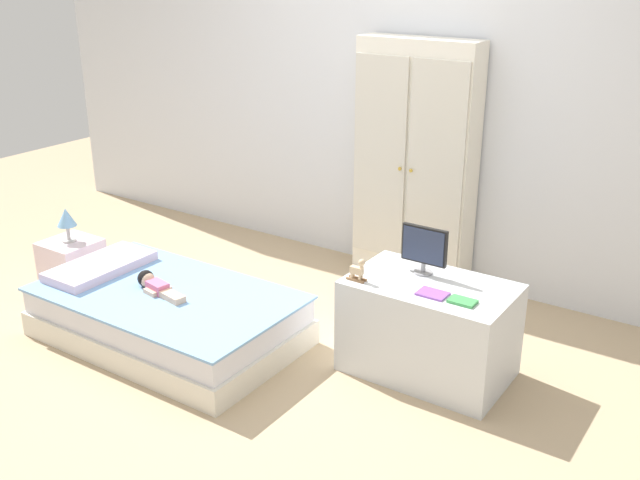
# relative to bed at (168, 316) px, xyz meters

# --- Properties ---
(ground_plane) EXTENTS (10.00, 10.00, 0.02)m
(ground_plane) POSITION_rel_bed_xyz_m (0.55, 0.14, -0.16)
(ground_plane) COLOR tan
(back_wall) EXTENTS (6.40, 0.05, 2.70)m
(back_wall) POSITION_rel_bed_xyz_m (0.55, 1.71, 1.20)
(back_wall) COLOR silver
(back_wall) RESTS_ON ground_plane
(bed) EXTENTS (1.50, 0.89, 0.30)m
(bed) POSITION_rel_bed_xyz_m (0.00, 0.00, 0.00)
(bed) COLOR silver
(bed) RESTS_ON ground_plane
(pillow) EXTENTS (0.32, 0.64, 0.05)m
(pillow) POSITION_rel_bed_xyz_m (-0.55, -0.00, 0.18)
(pillow) COLOR silver
(pillow) RESTS_ON bed
(doll) EXTENTS (0.39, 0.15, 0.10)m
(doll) POSITION_rel_bed_xyz_m (-0.08, -0.02, 0.19)
(doll) COLOR #D6668E
(doll) RESTS_ON bed
(nightstand) EXTENTS (0.33, 0.33, 0.34)m
(nightstand) POSITION_rel_bed_xyz_m (-1.01, 0.14, 0.02)
(nightstand) COLOR silver
(nightstand) RESTS_ON ground_plane
(table_lamp) EXTENTS (0.12, 0.12, 0.23)m
(table_lamp) POSITION_rel_bed_xyz_m (-1.01, 0.14, 0.35)
(table_lamp) COLOR #B7B2AD
(table_lamp) RESTS_ON nightstand
(wardrobe) EXTENTS (0.80, 0.26, 1.62)m
(wardrobe) POSITION_rel_bed_xyz_m (0.76, 1.55, 0.66)
(wardrobe) COLOR white
(wardrobe) RESTS_ON ground_plane
(tv_stand) EXTENTS (0.85, 0.53, 0.52)m
(tv_stand) POSITION_rel_bed_xyz_m (1.40, 0.52, 0.11)
(tv_stand) COLOR silver
(tv_stand) RESTS_ON ground_plane
(tv_monitor) EXTENTS (0.25, 0.10, 0.26)m
(tv_monitor) POSITION_rel_bed_xyz_m (1.31, 0.61, 0.52)
(tv_monitor) COLOR #99999E
(tv_monitor) RESTS_ON tv_stand
(rocking_horse_toy) EXTENTS (0.10, 0.04, 0.13)m
(rocking_horse_toy) POSITION_rel_bed_xyz_m (1.07, 0.33, 0.43)
(rocking_horse_toy) COLOR #8E6642
(rocking_horse_toy) RESTS_ON tv_stand
(book_purple) EXTENTS (0.15, 0.11, 0.01)m
(book_purple) POSITION_rel_bed_xyz_m (1.46, 0.40, 0.38)
(book_purple) COLOR #8E51B2
(book_purple) RESTS_ON tv_stand
(book_green) EXTENTS (0.13, 0.09, 0.01)m
(book_green) POSITION_rel_bed_xyz_m (1.62, 0.40, 0.38)
(book_green) COLOR #429E51
(book_green) RESTS_ON tv_stand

